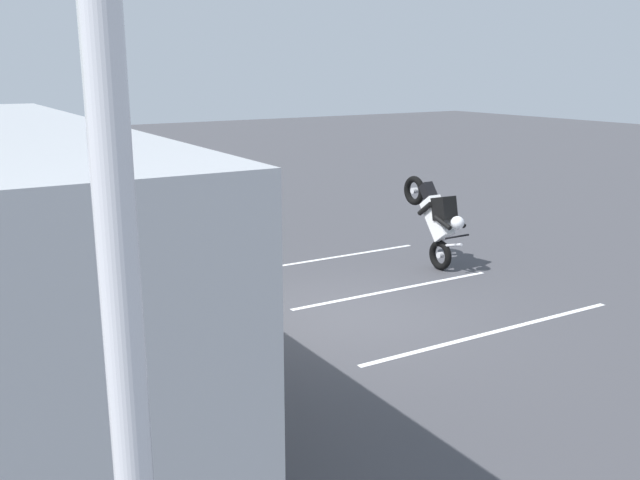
# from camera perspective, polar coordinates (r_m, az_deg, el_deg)

# --- Properties ---
(ground_plane) EXTENTS (80.00, 80.00, 0.00)m
(ground_plane) POSITION_cam_1_polar(r_m,az_deg,el_deg) (11.27, 1.56, -6.28)
(ground_plane) COLOR #424247
(tour_bus) EXTENTS (10.01, 2.84, 3.25)m
(tour_bus) POSITION_cam_1_polar(r_m,az_deg,el_deg) (9.36, -24.43, -1.24)
(tour_bus) COLOR #B7BABF
(tour_bus) RESTS_ON ground_plane
(spectator_far_left) EXTENTS (0.58, 0.35, 1.78)m
(spectator_far_left) POSITION_cam_1_polar(r_m,az_deg,el_deg) (9.24, -9.52, -4.06)
(spectator_far_left) COLOR black
(spectator_far_left) RESTS_ON ground_plane
(spectator_left) EXTENTS (0.57, 0.39, 1.68)m
(spectator_left) POSITION_cam_1_polar(r_m,az_deg,el_deg) (10.28, -10.50, -2.64)
(spectator_left) COLOR black
(spectator_left) RESTS_ON ground_plane
(spectator_centre) EXTENTS (0.58, 0.35, 1.80)m
(spectator_centre) POSITION_cam_1_polar(r_m,az_deg,el_deg) (11.15, -11.67, -1.00)
(spectator_centre) COLOR #473823
(spectator_centre) RESTS_ON ground_plane
(spectator_right) EXTENTS (0.57, 0.31, 1.82)m
(spectator_right) POSITION_cam_1_polar(r_m,az_deg,el_deg) (11.90, -13.44, -0.07)
(spectator_right) COLOR black
(spectator_right) RESTS_ON ground_plane
(parked_motorcycle_silver) EXTENTS (2.05, 0.58, 0.99)m
(parked_motorcycle_silver) POSITION_cam_1_polar(r_m,az_deg,el_deg) (11.50, -15.49, -3.84)
(parked_motorcycle_silver) COLOR black
(parked_motorcycle_silver) RESTS_ON ground_plane
(stunt_motorcycle) EXTENTS (1.89, 0.58, 1.88)m
(stunt_motorcycle) POSITION_cam_1_polar(r_m,az_deg,el_deg) (13.89, 9.48, 1.94)
(stunt_motorcycle) COLOR black
(stunt_motorcycle) RESTS_ON ground_plane
(flagpole) EXTENTS (0.78, 0.36, 7.26)m
(flagpole) POSITION_cam_1_polar(r_m,az_deg,el_deg) (1.40, -16.64, 0.76)
(flagpole) COLOR silver
(flagpole) RESTS_ON ground_plane
(bay_line_a) EXTENTS (0.25, 4.96, 0.01)m
(bay_line_a) POSITION_cam_1_polar(r_m,az_deg,el_deg) (10.96, 14.15, -7.29)
(bay_line_a) COLOR white
(bay_line_a) RESTS_ON ground_plane
(bay_line_b) EXTENTS (0.23, 4.25, 0.01)m
(bay_line_b) POSITION_cam_1_polar(r_m,az_deg,el_deg) (12.64, 6.16, -4.06)
(bay_line_b) COLOR white
(bay_line_b) RESTS_ON ground_plane
(bay_line_c) EXTENTS (0.24, 4.59, 0.01)m
(bay_line_c) POSITION_cam_1_polar(r_m,az_deg,el_deg) (14.54, 0.19, -1.58)
(bay_line_c) COLOR white
(bay_line_c) RESTS_ON ground_plane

